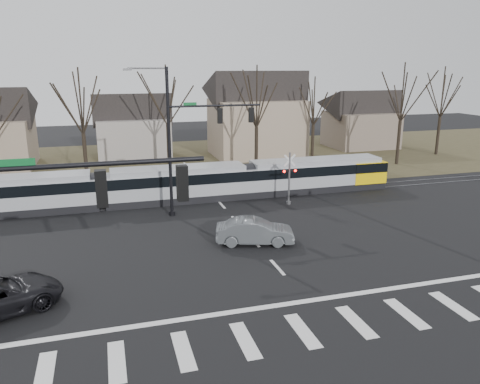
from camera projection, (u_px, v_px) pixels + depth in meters
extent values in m
plane|color=black|center=(292.00, 284.00, 22.69)|extent=(140.00, 140.00, 0.00)
cube|color=#38331E|center=(182.00, 161.00, 52.35)|extent=(140.00, 28.00, 0.01)
cube|color=silver|center=(45.00, 373.00, 16.05)|extent=(0.60, 2.60, 0.01)
cube|color=silver|center=(117.00, 361.00, 16.70)|extent=(0.60, 2.60, 0.01)
cube|color=silver|center=(183.00, 350.00, 17.35)|extent=(0.60, 2.60, 0.01)
cube|color=silver|center=(245.00, 340.00, 18.00)|extent=(0.60, 2.60, 0.01)
cube|color=silver|center=(303.00, 331.00, 18.65)|extent=(0.60, 2.60, 0.01)
cube|color=silver|center=(356.00, 322.00, 19.30)|extent=(0.60, 2.60, 0.01)
cube|color=silver|center=(406.00, 313.00, 19.95)|extent=(0.60, 2.60, 0.01)
cube|color=silver|center=(453.00, 306.00, 20.60)|extent=(0.60, 2.60, 0.01)
cube|color=silver|center=(307.00, 301.00, 21.02)|extent=(28.00, 0.35, 0.01)
cube|color=silver|center=(277.00, 267.00, 24.54)|extent=(0.18, 2.00, 0.01)
cube|color=silver|center=(254.00, 241.00, 28.25)|extent=(0.18, 2.00, 0.01)
cube|color=silver|center=(236.00, 221.00, 31.95)|extent=(0.18, 2.00, 0.01)
cube|color=silver|center=(222.00, 205.00, 35.66)|extent=(0.18, 2.00, 0.01)
cube|color=silver|center=(210.00, 192.00, 39.37)|extent=(0.18, 2.00, 0.01)
cube|color=silver|center=(200.00, 181.00, 43.08)|extent=(0.18, 2.00, 0.01)
cube|color=silver|center=(192.00, 172.00, 46.78)|extent=(0.18, 2.00, 0.01)
cube|color=silver|center=(185.00, 164.00, 50.49)|extent=(0.18, 2.00, 0.01)
cube|color=#59595E|center=(218.00, 201.00, 36.67)|extent=(90.00, 0.12, 0.06)
cube|color=#59595E|center=(214.00, 196.00, 37.97)|extent=(90.00, 0.12, 0.06)
cube|color=gray|center=(9.00, 196.00, 33.10)|extent=(12.09, 2.60, 2.72)
cube|color=black|center=(8.00, 188.00, 32.95)|extent=(12.11, 2.64, 0.79)
cube|color=gray|center=(179.00, 184.00, 36.38)|extent=(11.16, 2.60, 2.72)
cube|color=black|center=(179.00, 177.00, 36.23)|extent=(11.18, 2.64, 0.79)
cube|color=gray|center=(316.00, 175.00, 39.53)|extent=(12.09, 2.60, 2.72)
cube|color=black|center=(316.00, 168.00, 39.39)|extent=(12.11, 2.64, 0.79)
cube|color=yellow|center=(363.00, 170.00, 40.74)|extent=(2.98, 2.66, 1.81)
imported|color=#54595C|center=(255.00, 231.00, 27.70)|extent=(4.02, 5.43, 1.51)
cylinder|color=black|center=(87.00, 165.00, 12.78)|extent=(6.50, 0.14, 0.14)
cube|color=#0C5926|center=(17.00, 163.00, 12.27)|extent=(0.90, 0.03, 0.22)
cube|color=black|center=(101.00, 189.00, 13.05)|extent=(0.32, 0.32, 1.05)
sphere|color=#FF0C07|center=(101.00, 177.00, 12.96)|extent=(0.22, 0.22, 0.22)
cube|color=black|center=(182.00, 183.00, 13.67)|extent=(0.32, 0.32, 1.05)
sphere|color=#FF0C07|center=(182.00, 172.00, 13.58)|extent=(0.22, 0.22, 0.22)
cylinder|color=black|center=(169.00, 144.00, 31.86)|extent=(0.22, 0.22, 10.20)
cylinder|color=black|center=(172.00, 213.00, 33.15)|extent=(0.44, 0.44, 0.30)
cylinder|color=black|center=(215.00, 106.00, 32.10)|extent=(6.50, 0.14, 0.14)
cube|color=#0C5926|center=(190.00, 104.00, 31.58)|extent=(0.90, 0.03, 0.22)
cube|color=black|center=(220.00, 116.00, 32.37)|extent=(0.32, 0.32, 1.05)
sphere|color=#FF0C07|center=(220.00, 111.00, 32.28)|extent=(0.22, 0.22, 0.22)
cube|color=black|center=(251.00, 115.00, 32.98)|extent=(0.32, 0.32, 1.05)
sphere|color=#FF0C07|center=(251.00, 110.00, 32.90)|extent=(0.22, 0.22, 0.22)
cube|color=#59595B|center=(127.00, 69.00, 29.91)|extent=(0.55, 0.22, 0.14)
cylinder|color=#59595B|center=(289.00, 179.00, 35.39)|extent=(0.14, 0.14, 4.00)
cylinder|color=#59595B|center=(289.00, 203.00, 35.88)|extent=(0.36, 0.36, 0.20)
cube|color=silver|center=(290.00, 160.00, 35.02)|extent=(0.95, 0.04, 0.95)
cube|color=silver|center=(290.00, 160.00, 35.02)|extent=(0.95, 0.04, 0.95)
cube|color=black|center=(289.00, 171.00, 35.23)|extent=(1.00, 0.10, 0.12)
sphere|color=#FF0C07|center=(284.00, 171.00, 35.04)|extent=(0.18, 0.18, 0.18)
sphere|color=#FF0C07|center=(295.00, 171.00, 35.28)|extent=(0.18, 0.18, 0.18)
cube|color=gray|center=(133.00, 138.00, 54.12)|extent=(8.00, 7.00, 4.50)
cube|color=gray|center=(256.00, 128.00, 54.87)|extent=(10.00, 8.00, 6.50)
cube|color=#6C5D4F|center=(360.00, 130.00, 61.05)|extent=(8.00, 7.00, 4.50)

